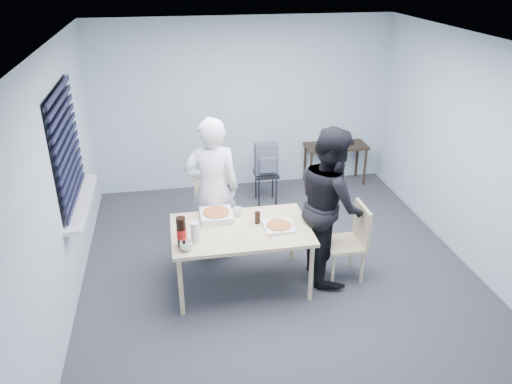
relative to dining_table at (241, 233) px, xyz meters
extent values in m
plane|color=#2F2F34|center=(0.47, 0.21, -0.66)|extent=(5.00, 5.00, 0.00)
plane|color=white|center=(0.47, 0.21, 1.94)|extent=(5.00, 5.00, 0.00)
plane|color=silver|center=(0.47, 2.71, 0.64)|extent=(4.50, 0.00, 4.50)
plane|color=silver|center=(0.47, -2.29, 0.64)|extent=(4.50, 0.00, 4.50)
plane|color=silver|center=(-1.78, 0.21, 0.64)|extent=(0.00, 5.00, 5.00)
plane|color=silver|center=(2.72, 0.21, 0.64)|extent=(0.00, 5.00, 5.00)
plane|color=black|center=(-1.76, 0.61, 0.89)|extent=(0.00, 1.30, 1.30)
cube|color=black|center=(-1.73, 0.61, 0.89)|extent=(0.04, 1.30, 1.25)
cube|color=silver|center=(-1.69, 0.61, 0.22)|extent=(0.18, 1.42, 0.05)
cube|color=#CAAC8A|center=(0.00, 0.00, 0.04)|extent=(1.48, 0.94, 0.04)
cylinder|color=#CAAC8A|center=(-0.68, -0.41, -0.32)|extent=(0.05, 0.05, 0.68)
cylinder|color=#CAAC8A|center=(-0.68, 0.41, -0.32)|extent=(0.05, 0.05, 0.68)
cylinder|color=#CAAC8A|center=(0.68, -0.41, -0.32)|extent=(0.05, 0.05, 0.68)
cylinder|color=#CAAC8A|center=(0.68, 0.41, -0.32)|extent=(0.05, 0.05, 0.68)
cube|color=#CAAC8A|center=(-0.21, 1.03, -0.23)|extent=(0.42, 0.42, 0.04)
cube|color=#CAAC8A|center=(-0.21, 1.22, 0.01)|extent=(0.42, 0.04, 0.44)
cylinder|color=#CAAC8A|center=(-0.38, 0.86, -0.46)|extent=(0.03, 0.03, 0.41)
cylinder|color=#CAAC8A|center=(-0.38, 1.20, -0.46)|extent=(0.03, 0.03, 0.41)
cylinder|color=#CAAC8A|center=(-0.04, 0.86, -0.46)|extent=(0.03, 0.03, 0.41)
cylinder|color=#CAAC8A|center=(-0.04, 1.20, -0.46)|extent=(0.03, 0.03, 0.41)
cube|color=#CAAC8A|center=(1.16, -0.06, -0.23)|extent=(0.42, 0.42, 0.04)
cube|color=#CAAC8A|center=(1.35, -0.06, 0.01)|extent=(0.04, 0.42, 0.44)
cylinder|color=#CAAC8A|center=(0.99, -0.23, -0.46)|extent=(0.03, 0.03, 0.41)
cylinder|color=#CAAC8A|center=(0.99, 0.11, -0.46)|extent=(0.03, 0.03, 0.41)
cylinder|color=#CAAC8A|center=(1.33, -0.23, -0.46)|extent=(0.03, 0.03, 0.41)
cylinder|color=#CAAC8A|center=(1.33, 0.11, -0.46)|extent=(0.03, 0.03, 0.41)
imported|color=silver|center=(-0.23, 0.65, 0.22)|extent=(0.65, 0.42, 1.77)
imported|color=black|center=(1.01, 0.07, 0.22)|extent=(0.47, 0.86, 1.77)
cube|color=#2F2317|center=(1.91, 2.49, -0.03)|extent=(0.97, 0.43, 0.04)
cylinder|color=#2F2317|center=(1.46, 2.31, -0.36)|extent=(0.04, 0.04, 0.60)
cylinder|color=#2F2317|center=(1.46, 2.66, -0.36)|extent=(0.04, 0.04, 0.60)
cylinder|color=#2F2317|center=(2.35, 2.31, -0.36)|extent=(0.04, 0.04, 0.60)
cylinder|color=#2F2317|center=(2.35, 2.66, -0.36)|extent=(0.04, 0.04, 0.60)
cube|color=black|center=(0.68, 1.99, -0.21)|extent=(0.34, 0.34, 0.04)
cylinder|color=black|center=(0.55, 1.86, -0.44)|extent=(0.04, 0.04, 0.43)
cylinder|color=black|center=(0.55, 2.12, -0.44)|extent=(0.04, 0.04, 0.43)
cylinder|color=black|center=(0.81, 1.86, -0.44)|extent=(0.04, 0.04, 0.43)
cylinder|color=black|center=(0.81, 2.12, -0.44)|extent=(0.04, 0.04, 0.43)
cube|color=slate|center=(0.68, 1.99, 0.04)|extent=(0.33, 0.17, 0.46)
cube|color=slate|center=(0.68, 1.87, -0.02)|extent=(0.24, 0.07, 0.22)
cube|color=white|center=(-0.23, 0.27, 0.08)|extent=(0.35, 0.35, 0.04)
cube|color=white|center=(-0.23, 0.27, 0.12)|extent=(0.35, 0.35, 0.04)
cylinder|color=#CC7F38|center=(-0.23, 0.27, 0.14)|extent=(0.30, 0.30, 0.01)
cube|color=white|center=(0.40, -0.07, 0.08)|extent=(0.31, 0.31, 0.03)
cylinder|color=#CC7F38|center=(0.40, -0.07, 0.10)|extent=(0.27, 0.27, 0.01)
imported|color=white|center=(-0.60, -0.33, 0.11)|extent=(0.17, 0.17, 0.10)
imported|color=white|center=(0.01, 0.30, 0.11)|extent=(0.10, 0.10, 0.09)
cylinder|color=black|center=(0.20, 0.08, 0.13)|extent=(0.08, 0.08, 0.14)
cylinder|color=black|center=(-0.63, -0.24, 0.22)|extent=(0.10, 0.10, 0.32)
cylinder|color=red|center=(-0.63, -0.24, 0.20)|extent=(0.10, 0.10, 0.11)
cylinder|color=silver|center=(-0.49, -0.18, 0.17)|extent=(0.11, 0.11, 0.21)
torus|color=red|center=(0.25, -0.27, 0.06)|extent=(0.06, 0.06, 0.00)
cube|color=white|center=(1.76, 2.47, -0.01)|extent=(0.32, 0.37, 0.01)
cube|color=black|center=(2.13, 2.48, 0.01)|extent=(0.14, 0.11, 0.05)
camera|label=1|loc=(-0.67, -4.60, 2.71)|focal=35.00mm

